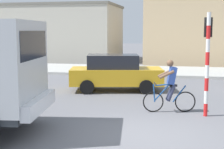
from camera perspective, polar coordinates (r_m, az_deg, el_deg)
The scene contains 7 objects.
ground_plane at distance 8.83m, azimuth 5.31°, elevation -10.07°, with size 120.00×120.00×0.00m, color slate.
sidewalk_far at distance 21.64m, azimuth 9.54°, elevation 0.52°, with size 80.00×5.00×0.16m, color #ADADA8.
cyclist at distance 11.12m, azimuth 9.75°, elevation -1.92°, with size 1.69×0.58×1.72m.
traffic_light_pole at distance 10.78m, azimuth 15.83°, elevation 4.05°, with size 0.24×0.43×3.20m.
car_white_mid at distance 14.90m, azimuth 0.57°, elevation 0.36°, with size 4.28×2.53×1.60m.
building_corner_left at distance 30.98m, azimuth -8.16°, elevation 7.01°, with size 9.83×6.84×4.90m.
building_mid_block at distance 29.14m, azimuth 15.41°, elevation 7.42°, with size 9.52×7.76×5.54m.
Camera 1 is at (1.00, -8.37, 2.66)m, focal length 54.19 mm.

